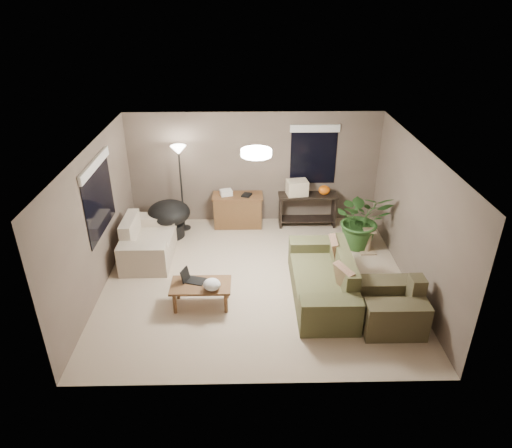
{
  "coord_description": "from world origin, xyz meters",
  "views": [
    {
      "loc": [
        -0.15,
        -7.01,
        4.77
      ],
      "look_at": [
        0.0,
        0.2,
        1.05
      ],
      "focal_mm": 32.0,
      "sensor_mm": 36.0,
      "label": 1
    }
  ],
  "objects_px": {
    "main_sofa": "(324,281)",
    "desk": "(238,210)",
    "coffee_table": "(201,287)",
    "papasan_chair": "(169,216)",
    "loveseat": "(148,243)",
    "cat_scratching_post": "(368,242)",
    "floor_lamp": "(179,160)",
    "armchair": "(391,307)",
    "console_table": "(307,207)",
    "houseplant": "(361,225)"
  },
  "relations": [
    {
      "from": "desk",
      "to": "floor_lamp",
      "type": "relative_size",
      "value": 0.58
    },
    {
      "from": "papasan_chair",
      "to": "loveseat",
      "type": "bearing_deg",
      "value": -110.52
    },
    {
      "from": "coffee_table",
      "to": "papasan_chair",
      "type": "distance_m",
      "value": 2.62
    },
    {
      "from": "papasan_chair",
      "to": "coffee_table",
      "type": "bearing_deg",
      "value": -70.31
    },
    {
      "from": "loveseat",
      "to": "armchair",
      "type": "height_order",
      "value": "same"
    },
    {
      "from": "console_table",
      "to": "houseplant",
      "type": "relative_size",
      "value": 1.04
    },
    {
      "from": "armchair",
      "to": "floor_lamp",
      "type": "bearing_deg",
      "value": 137.91
    },
    {
      "from": "console_table",
      "to": "floor_lamp",
      "type": "distance_m",
      "value": 2.99
    },
    {
      "from": "main_sofa",
      "to": "desk",
      "type": "xyz_separation_m",
      "value": [
        -1.52,
        2.7,
        0.08
      ]
    },
    {
      "from": "coffee_table",
      "to": "cat_scratching_post",
      "type": "bearing_deg",
      "value": 27.92
    },
    {
      "from": "main_sofa",
      "to": "papasan_chair",
      "type": "height_order",
      "value": "main_sofa"
    },
    {
      "from": "papasan_chair",
      "to": "houseplant",
      "type": "height_order",
      "value": "houseplant"
    },
    {
      "from": "loveseat",
      "to": "floor_lamp",
      "type": "relative_size",
      "value": 0.84
    },
    {
      "from": "main_sofa",
      "to": "floor_lamp",
      "type": "relative_size",
      "value": 1.15
    },
    {
      "from": "desk",
      "to": "console_table",
      "type": "distance_m",
      "value": 1.55
    },
    {
      "from": "loveseat",
      "to": "cat_scratching_post",
      "type": "distance_m",
      "value": 4.42
    },
    {
      "from": "coffee_table",
      "to": "floor_lamp",
      "type": "height_order",
      "value": "floor_lamp"
    },
    {
      "from": "main_sofa",
      "to": "console_table",
      "type": "xyz_separation_m",
      "value": [
        0.03,
        2.69,
        0.14
      ]
    },
    {
      "from": "papasan_chair",
      "to": "floor_lamp",
      "type": "xyz_separation_m",
      "value": [
        0.26,
        0.34,
        1.13
      ]
    },
    {
      "from": "desk",
      "to": "main_sofa",
      "type": "bearing_deg",
      "value": -60.6
    },
    {
      "from": "coffee_table",
      "to": "main_sofa",
      "type": "bearing_deg",
      "value": 6.14
    },
    {
      "from": "houseplant",
      "to": "papasan_chair",
      "type": "bearing_deg",
      "value": 172.57
    },
    {
      "from": "main_sofa",
      "to": "armchair",
      "type": "bearing_deg",
      "value": -37.58
    },
    {
      "from": "main_sofa",
      "to": "armchair",
      "type": "distance_m",
      "value": 1.2
    },
    {
      "from": "main_sofa",
      "to": "desk",
      "type": "relative_size",
      "value": 2.0
    },
    {
      "from": "loveseat",
      "to": "houseplant",
      "type": "distance_m",
      "value": 4.32
    },
    {
      "from": "loveseat",
      "to": "papasan_chair",
      "type": "relative_size",
      "value": 1.59
    },
    {
      "from": "desk",
      "to": "houseplant",
      "type": "bearing_deg",
      "value": -21.1
    },
    {
      "from": "armchair",
      "to": "houseplant",
      "type": "relative_size",
      "value": 0.8
    },
    {
      "from": "desk",
      "to": "houseplant",
      "type": "xyz_separation_m",
      "value": [
        2.53,
        -0.98,
        0.11
      ]
    },
    {
      "from": "loveseat",
      "to": "floor_lamp",
      "type": "height_order",
      "value": "floor_lamp"
    },
    {
      "from": "cat_scratching_post",
      "to": "armchair",
      "type": "bearing_deg",
      "value": -94.47
    },
    {
      "from": "console_table",
      "to": "papasan_chair",
      "type": "distance_m",
      "value": 3.04
    },
    {
      "from": "main_sofa",
      "to": "floor_lamp",
      "type": "distance_m",
      "value": 3.97
    },
    {
      "from": "houseplant",
      "to": "loveseat",
      "type": "bearing_deg",
      "value": -175.68
    },
    {
      "from": "coffee_table",
      "to": "console_table",
      "type": "height_order",
      "value": "console_table"
    },
    {
      "from": "coffee_table",
      "to": "houseplant",
      "type": "height_order",
      "value": "houseplant"
    },
    {
      "from": "console_table",
      "to": "main_sofa",
      "type": "bearing_deg",
      "value": -90.67
    },
    {
      "from": "floor_lamp",
      "to": "desk",
      "type": "bearing_deg",
      "value": 5.4
    },
    {
      "from": "armchair",
      "to": "floor_lamp",
      "type": "height_order",
      "value": "floor_lamp"
    },
    {
      "from": "desk",
      "to": "cat_scratching_post",
      "type": "height_order",
      "value": "desk"
    },
    {
      "from": "main_sofa",
      "to": "loveseat",
      "type": "relative_size",
      "value": 1.38
    },
    {
      "from": "coffee_table",
      "to": "papasan_chair",
      "type": "relative_size",
      "value": 0.99
    },
    {
      "from": "loveseat",
      "to": "coffee_table",
      "type": "distance_m",
      "value": 2.02
    },
    {
      "from": "desk",
      "to": "cat_scratching_post",
      "type": "bearing_deg",
      "value": -24.67
    },
    {
      "from": "loveseat",
      "to": "coffee_table",
      "type": "bearing_deg",
      "value": -53.53
    },
    {
      "from": "armchair",
      "to": "cat_scratching_post",
      "type": "bearing_deg",
      "value": 85.53
    },
    {
      "from": "coffee_table",
      "to": "cat_scratching_post",
      "type": "distance_m",
      "value": 3.65
    },
    {
      "from": "loveseat",
      "to": "console_table",
      "type": "bearing_deg",
      "value": 21.31
    },
    {
      "from": "floor_lamp",
      "to": "loveseat",
      "type": "bearing_deg",
      "value": -115.7
    }
  ]
}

